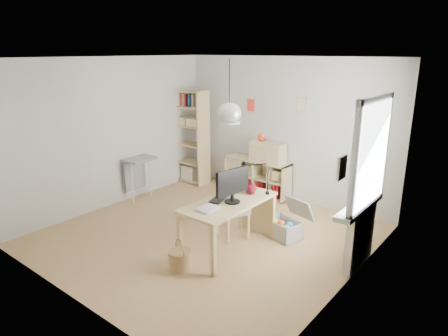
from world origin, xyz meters
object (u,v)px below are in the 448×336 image
Objects in this scene: tall_bookshelf at (190,133)px; monitor at (232,184)px; cube_shelf at (257,179)px; storage_chest at (286,225)px; chair at (236,207)px; drawer_chest at (267,152)px; desk at (229,207)px.

tall_bookshelf reaches higher than monitor.
monitor is (1.09, -2.24, 0.73)m from cube_shelf.
tall_bookshelf is at bearing 153.26° from monitor.
cube_shelf is 1.89× the size of storage_chest.
chair is at bearing -125.04° from storage_chest.
drawer_chest is (-0.84, 2.20, -0.11)m from monitor.
storage_chest is at bearing 62.75° from chair.
desk is at bearing -99.29° from storage_chest.
drawer_chest reaches higher than cube_shelf.
desk is 1.10m from storage_chest.
tall_bookshelf is 1.84m from drawer_chest.
desk is 0.48m from chair.
chair is at bearing -32.62° from tall_bookshelf.
cube_shelf is at bearing 153.50° from storage_chest.
desk is at bearing -37.01° from tall_bookshelf.
desk reaches higher than cube_shelf.
chair is 1.50× the size of monitor.
storage_chest is at bearing -47.85° from drawer_chest.
storage_chest is (0.61, 0.49, -0.29)m from chair.
chair is 1.93m from drawer_chest.
tall_bookshelf reaches higher than desk.
cube_shelf is at bearing 125.61° from monitor.
drawer_chest is at bearing 7.53° from tall_bookshelf.
cube_shelf is at bearing 114.61° from desk.
monitor is (0.07, -0.01, 0.37)m from desk.
drawer_chest is (-1.20, 1.29, 0.72)m from storage_chest.
monitor reaches higher than drawer_chest.
desk reaches higher than storage_chest.
chair is 1.13× the size of storage_chest.
storage_chest is 1.11× the size of drawer_chest.
chair is 1.26× the size of drawer_chest.
desk is 2.03× the size of storage_chest.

